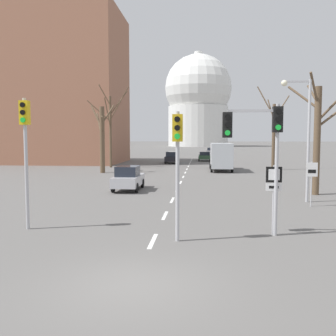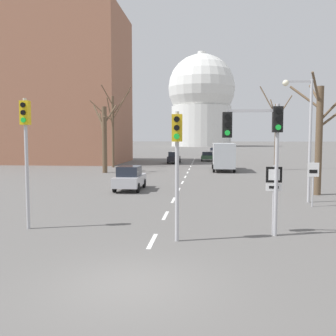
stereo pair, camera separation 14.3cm
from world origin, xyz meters
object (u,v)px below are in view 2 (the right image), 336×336
object	(u,v)px
route_sign_post	(274,188)
sedan_near_left	(174,157)
speed_limit_sign	(313,176)
sedan_mid_centre	(214,151)
street_lamp_right	(305,127)
sedan_near_right	(207,156)
traffic_signal_near_left	(26,139)
traffic_signal_centre_tall	(177,151)
delivery_truck	(223,156)
sedan_far_left	(130,178)
traffic_signal_near_right	(260,136)

from	to	relation	value
route_sign_post	sedan_near_left	xyz separation A→B (m)	(-7.22, 40.75, -1.00)
speed_limit_sign	sedan_mid_centre	xyz separation A→B (m)	(-3.92, 64.80, -0.87)
street_lamp_right	sedan_mid_centre	bearing A→B (deg)	93.41
speed_limit_sign	sedan_near_right	size ratio (longest dim) A/B	0.59
traffic_signal_near_left	sedan_near_left	xyz separation A→B (m)	(2.61, 40.71, -2.86)
route_sign_post	traffic_signal_centre_tall	bearing A→B (deg)	-161.44
street_lamp_right	traffic_signal_centre_tall	bearing A→B (deg)	-126.66
sedan_near_right	traffic_signal_centre_tall	bearing A→B (deg)	-91.60
traffic_signal_centre_tall	delivery_truck	size ratio (longest dim) A/B	0.65
delivery_truck	traffic_signal_centre_tall	bearing A→B (deg)	-95.86
traffic_signal_near_left	route_sign_post	bearing A→B (deg)	-0.19
traffic_signal_near_left	street_lamp_right	size ratio (longest dim) A/B	0.76
traffic_signal_centre_tall	route_sign_post	xyz separation A→B (m)	(3.61, 1.21, -1.42)
street_lamp_right	sedan_far_left	distance (m)	12.25
traffic_signal_near_left	sedan_near_right	xyz separation A→B (m)	(7.56, 46.60, -2.90)
traffic_signal_near_left	traffic_signal_centre_tall	xyz separation A→B (m)	(6.22, -1.24, -0.44)
street_lamp_right	sedan_mid_centre	distance (m)	63.57
street_lamp_right	sedan_mid_centre	world-z (taller)	street_lamp_right
speed_limit_sign	traffic_signal_near_left	bearing A→B (deg)	-154.33
street_lamp_right	delivery_truck	xyz separation A→B (m)	(-3.62, 20.72, -2.67)
sedan_near_right	sedan_mid_centre	bearing A→B (deg)	86.37
route_sign_post	sedan_near_right	world-z (taller)	route_sign_post
traffic_signal_near_left	sedan_near_right	distance (m)	47.30
sedan_near_left	speed_limit_sign	bearing A→B (deg)	-73.16
traffic_signal_centre_tall	sedan_near_left	distance (m)	42.18
traffic_signal_near_left	sedan_mid_centre	distance (m)	71.71
speed_limit_sign	street_lamp_right	size ratio (longest dim) A/B	0.35
route_sign_post	speed_limit_sign	bearing A→B (deg)	63.04
traffic_signal_centre_tall	speed_limit_sign	size ratio (longest dim) A/B	1.90
traffic_signal_centre_tall	street_lamp_right	xyz separation A→B (m)	(6.66, 8.95, 1.11)
traffic_signal_near_left	sedan_near_left	size ratio (longest dim) A/B	1.36
traffic_signal_near_right	sedan_far_left	world-z (taller)	traffic_signal_near_right
sedan_near_left	traffic_signal_near_left	bearing A→B (deg)	-93.67
traffic_signal_centre_tall	street_lamp_right	world-z (taller)	street_lamp_right
traffic_signal_centre_tall	sedan_mid_centre	distance (m)	72.41
sedan_mid_centre	delivery_truck	distance (m)	42.64
traffic_signal_near_left	street_lamp_right	world-z (taller)	street_lamp_right
speed_limit_sign	sedan_far_left	distance (m)	12.46
traffic_signal_near_right	street_lamp_right	world-z (taller)	street_lamp_right
traffic_signal_centre_tall	speed_limit_sign	bearing A→B (deg)	47.79
sedan_near_left	street_lamp_right	bearing A→B (deg)	-72.71
traffic_signal_centre_tall	sedan_near_right	xyz separation A→B (m)	(1.34, 47.85, -2.47)
speed_limit_sign	sedan_near_left	xyz separation A→B (m)	(-10.42, 34.45, -0.82)
delivery_truck	route_sign_post	bearing A→B (deg)	-88.87
sedan_far_left	delivery_truck	distance (m)	18.31
route_sign_post	sedan_far_left	distance (m)	14.23
route_sign_post	sedan_near_left	world-z (taller)	route_sign_post
street_lamp_right	sedan_far_left	xyz separation A→B (m)	(-11.03, 4.00, -3.50)
street_lamp_right	sedan_far_left	world-z (taller)	street_lamp_right
traffic_signal_near_right	sedan_near_left	world-z (taller)	traffic_signal_near_right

